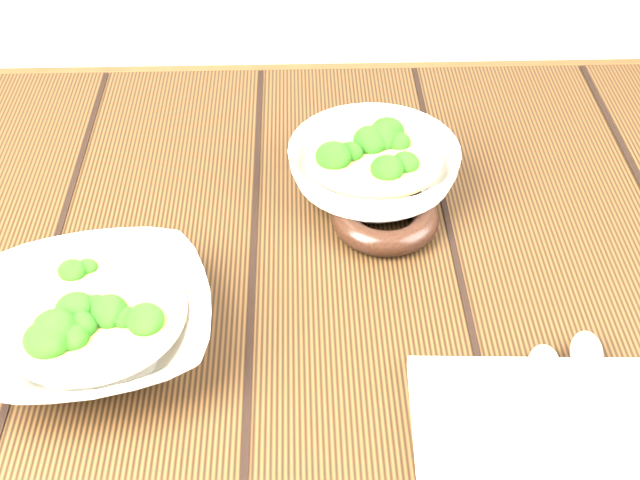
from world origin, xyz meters
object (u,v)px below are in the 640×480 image
Objects in this scene: soup_bowl_front at (94,323)px; napkin at (553,447)px; table at (277,363)px; soup_bowl_back at (373,169)px; trivet at (385,218)px.

soup_bowl_front reaches higher than napkin.
napkin is (0.22, -0.21, 0.13)m from table.
soup_bowl_front is 1.10× the size of napkin.
soup_bowl_back is at bearing 51.97° from table.
soup_bowl_back reaches higher than soup_bowl_front.
table is 5.52× the size of napkin.
trivet is at bearing 30.02° from soup_bowl_front.
napkin is at bearing -68.82° from trivet.
trivet is at bearing -82.56° from soup_bowl_back.
soup_bowl_front is 0.34m from soup_bowl_back.
napkin is (0.11, -0.28, -0.01)m from trivet.
soup_bowl_front is (-0.15, -0.08, 0.15)m from table.
trivet is (0.11, 0.07, 0.13)m from table.
table is at bearing -146.93° from trivet.
table is at bearing 139.48° from napkin.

